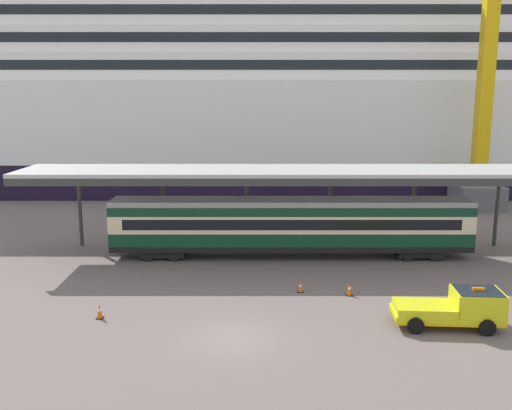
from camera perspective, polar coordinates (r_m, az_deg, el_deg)
The scene contains 9 objects.
ground_plane at distance 27.09m, azimuth -2.26°, elevation -13.32°, with size 400.00×400.00×0.00m, color #6A5E5B.
cruise_ship at distance 74.77m, azimuth 13.53°, elevation 11.65°, with size 170.10×26.96×36.32m.
platform_canopy at distance 39.05m, azimuth 3.56°, elevation 3.24°, with size 37.39×5.74×6.15m.
train_carriage at distance 39.25m, azimuth 3.54°, elevation -1.99°, with size 24.83×2.81×4.11m.
service_truck at distance 29.63m, azimuth 19.73°, elevation -9.73°, with size 5.33×2.53×2.02m.
traffic_cone_near at distance 32.88m, azimuth 4.52°, elevation -8.23°, with size 0.36×0.36×0.67m.
traffic_cone_mid at distance 32.67m, azimuth 9.45°, elevation -8.42°, with size 0.36×0.36×0.73m.
traffic_cone_far at distance 30.17m, azimuth -15.56°, elevation -10.32°, with size 0.36×0.36×0.79m.
dockside_crane at distance 59.93m, azimuth 23.31°, elevation 16.25°, with size 15.72×4.40×56.60m.
Camera 1 is at (1.04, -24.64, 11.21)m, focal length 39.49 mm.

